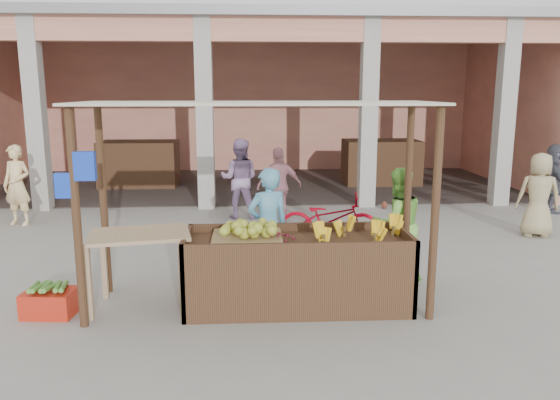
{
  "coord_description": "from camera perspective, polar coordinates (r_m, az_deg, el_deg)",
  "views": [
    {
      "loc": [
        -0.02,
        -6.08,
        2.5
      ],
      "look_at": [
        0.36,
        1.2,
        1.04
      ],
      "focal_mm": 35.0,
      "sensor_mm": 36.0,
      "label": 1
    }
  ],
  "objects": [
    {
      "name": "side_table",
      "position": [
        6.5,
        -14.42,
        -4.56
      ],
      "size": [
        1.24,
        0.94,
        0.91
      ],
      "rotation": [
        0.0,
        0.0,
        0.18
      ],
      "color": "tan",
      "rests_on": "ground"
    },
    {
      "name": "stall_awning",
      "position": [
        6.17,
        -2.95,
        6.41
      ],
      "size": [
        4.09,
        1.35,
        2.39
      ],
      "color": "#4C341E",
      "rests_on": "ground"
    },
    {
      "name": "shopper_d",
      "position": [
        12.75,
        26.79,
        2.24
      ],
      "size": [
        1.03,
        1.51,
        1.52
      ],
      "primitive_type": "imported",
      "rotation": [
        0.0,
        0.0,
        1.21
      ],
      "color": "#4C4E5A",
      "rests_on": "ground"
    },
    {
      "name": "vendor_green",
      "position": [
        7.41,
        12.14,
        -2.2
      ],
      "size": [
        0.84,
        0.59,
        1.6
      ],
      "primitive_type": "imported",
      "rotation": [
        0.0,
        0.0,
        3.34
      ],
      "color": "#7DC94A",
      "rests_on": "ground"
    },
    {
      "name": "market_building",
      "position": [
        15.01,
        -2.79,
        12.06
      ],
      "size": [
        14.4,
        6.4,
        4.2
      ],
      "color": "#EA9D7A",
      "rests_on": "ground"
    },
    {
      "name": "shopper_b",
      "position": [
        10.31,
        -0.09,
        1.73
      ],
      "size": [
        1.0,
        0.67,
        1.57
      ],
      "primitive_type": "imported",
      "rotation": [
        0.0,
        0.0,
        3.35
      ],
      "color": "#C17E87",
      "rests_on": "ground"
    },
    {
      "name": "berry_heap",
      "position": [
        6.28,
        -0.5,
        -3.71
      ],
      "size": [
        0.46,
        0.38,
        0.15
      ],
      "primitive_type": "ellipsoid",
      "color": "maroon",
      "rests_on": "fruit_stall"
    },
    {
      "name": "fruit_stall",
      "position": [
        6.46,
        1.8,
        -7.69
      ],
      "size": [
        2.6,
        0.95,
        0.8
      ],
      "primitive_type": "cube",
      "color": "#4C341E",
      "rests_on": "ground"
    },
    {
      "name": "produce_sacks",
      "position": [
        12.01,
        11.74,
        0.64
      ],
      "size": [
        0.86,
        0.53,
        0.65
      ],
      "color": "maroon",
      "rests_on": "ground"
    },
    {
      "name": "shopper_c",
      "position": [
        10.46,
        25.45,
        0.92
      ],
      "size": [
        0.88,
        0.67,
        1.63
      ],
      "primitive_type": "imported",
      "rotation": [
        0.0,
        0.0,
        2.92
      ],
      "color": "tan",
      "rests_on": "ground"
    },
    {
      "name": "red_crate",
      "position": [
        6.81,
        -22.89,
        -9.87
      ],
      "size": [
        0.59,
        0.45,
        0.29
      ],
      "primitive_type": "cube",
      "rotation": [
        0.0,
        0.0,
        -0.09
      ],
      "color": "red",
      "rests_on": "ground"
    },
    {
      "name": "papaya_pile",
      "position": [
        6.44,
        -14.52,
        -2.52
      ],
      "size": [
        0.66,
        0.38,
        0.19
      ],
      "primitive_type": null,
      "color": "#498D2E",
      "rests_on": "side_table"
    },
    {
      "name": "motorcycle",
      "position": [
        9.0,
        5.15,
        -1.93
      ],
      "size": [
        0.84,
        1.78,
        0.89
      ],
      "primitive_type": "imported",
      "rotation": [
        0.0,
        0.0,
        1.42
      ],
      "color": "#9D0315",
      "rests_on": "ground"
    },
    {
      "name": "vendor_blue",
      "position": [
        7.1,
        -1.26,
        -2.36
      ],
      "size": [
        0.74,
        0.64,
        1.65
      ],
      "primitive_type": "imported",
      "rotation": [
        0.0,
        0.0,
        3.49
      ],
      "color": "#5EABD1",
      "rests_on": "ground"
    },
    {
      "name": "shopper_e",
      "position": [
        11.39,
        -25.79,
        1.55
      ],
      "size": [
        0.69,
        0.59,
        1.59
      ],
      "primitive_type": "imported",
      "rotation": [
        0.0,
        0.0,
        -0.28
      ],
      "color": "#F7D08D",
      "rests_on": "ground"
    },
    {
      "name": "plantain_bundle",
      "position": [
        6.75,
        -23.02,
        -8.37
      ],
      "size": [
        0.45,
        0.31,
        0.09
      ],
      "primitive_type": null,
      "color": "#539135",
      "rests_on": "red_crate"
    },
    {
      "name": "melon_tray",
      "position": [
        6.33,
        -3.45,
        -3.39
      ],
      "size": [
        0.8,
        0.7,
        0.21
      ],
      "color": "#93764B",
      "rests_on": "fruit_stall"
    },
    {
      "name": "shopper_f",
      "position": [
        10.86,
        -4.25,
        2.63
      ],
      "size": [
        0.91,
        0.61,
        1.73
      ],
      "primitive_type": "imported",
      "rotation": [
        0.0,
        0.0,
        2.98
      ],
      "color": "#9B7CA7",
      "rests_on": "ground"
    },
    {
      "name": "ground",
      "position": [
        6.58,
        -2.65,
        -11.06
      ],
      "size": [
        60.0,
        60.0,
        0.0
      ],
      "primitive_type": "plane",
      "color": "gray",
      "rests_on": "ground"
    },
    {
      "name": "banana_heap",
      "position": [
        6.43,
        7.98,
        -3.29
      ],
      "size": [
        1.02,
        0.55,
        0.18
      ],
      "primitive_type": null,
      "color": "yellow",
      "rests_on": "fruit_stall"
    }
  ]
}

